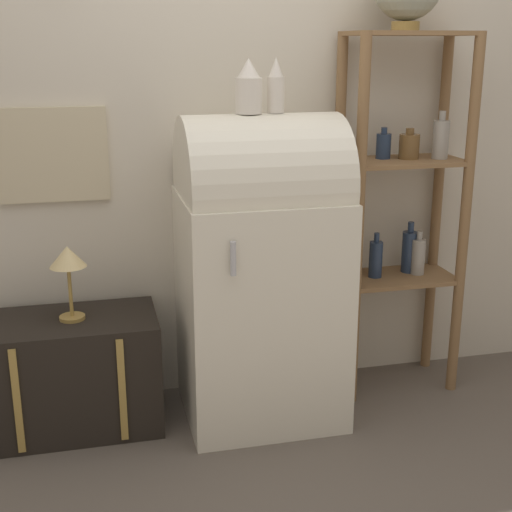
{
  "coord_description": "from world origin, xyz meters",
  "views": [
    {
      "loc": [
        -0.73,
        -2.7,
        1.66
      ],
      "look_at": [
        -0.02,
        0.24,
        0.76
      ],
      "focal_mm": 50.0,
      "sensor_mm": 36.0,
      "label": 1
    }
  ],
  "objects_px": {
    "refrigerator": "(260,265)",
    "suitcase_trunk": "(71,373)",
    "vase_center": "(276,87)",
    "desk_lamp": "(68,262)",
    "vase_left": "(249,88)"
  },
  "relations": [
    {
      "from": "refrigerator",
      "to": "suitcase_trunk",
      "type": "bearing_deg",
      "value": 176.21
    },
    {
      "from": "vase_center",
      "to": "desk_lamp",
      "type": "relative_size",
      "value": 0.69
    },
    {
      "from": "vase_center",
      "to": "desk_lamp",
      "type": "distance_m",
      "value": 1.15
    },
    {
      "from": "desk_lamp",
      "to": "vase_left",
      "type": "bearing_deg",
      "value": -3.76
    },
    {
      "from": "suitcase_trunk",
      "to": "desk_lamp",
      "type": "bearing_deg",
      "value": -10.71
    },
    {
      "from": "suitcase_trunk",
      "to": "vase_center",
      "type": "distance_m",
      "value": 1.54
    },
    {
      "from": "desk_lamp",
      "to": "vase_center",
      "type": "bearing_deg",
      "value": -2.88
    },
    {
      "from": "refrigerator",
      "to": "suitcase_trunk",
      "type": "distance_m",
      "value": 0.97
    },
    {
      "from": "refrigerator",
      "to": "suitcase_trunk",
      "type": "height_order",
      "value": "refrigerator"
    },
    {
      "from": "refrigerator",
      "to": "desk_lamp",
      "type": "distance_m",
      "value": 0.83
    },
    {
      "from": "refrigerator",
      "to": "desk_lamp",
      "type": "bearing_deg",
      "value": 176.43
    },
    {
      "from": "suitcase_trunk",
      "to": "vase_left",
      "type": "bearing_deg",
      "value": -3.98
    },
    {
      "from": "desk_lamp",
      "to": "refrigerator",
      "type": "bearing_deg",
      "value": -3.57
    },
    {
      "from": "vase_left",
      "to": "vase_center",
      "type": "xyz_separation_m",
      "value": [
        0.12,
        0.01,
        0.0
      ]
    },
    {
      "from": "vase_center",
      "to": "desk_lamp",
      "type": "xyz_separation_m",
      "value": [
        -0.89,
        0.05,
        -0.71
      ]
    }
  ]
}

